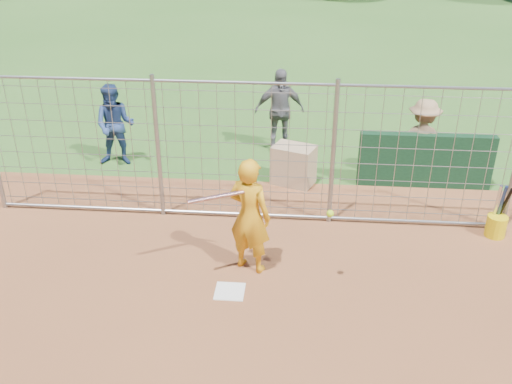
# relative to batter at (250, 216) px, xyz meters

# --- Properties ---
(ground) EXTENTS (100.00, 100.00, 0.00)m
(ground) POSITION_rel_batter_xyz_m (-0.23, -0.46, -0.92)
(ground) COLOR #2D591E
(ground) RESTS_ON ground
(home_plate) EXTENTS (0.43, 0.43, 0.02)m
(home_plate) POSITION_rel_batter_xyz_m (-0.23, -0.66, -0.91)
(home_plate) COLOR silver
(home_plate) RESTS_ON ground
(dugout_wall) EXTENTS (2.60, 0.20, 1.10)m
(dugout_wall) POSITION_rel_batter_xyz_m (3.17, 3.14, -0.37)
(dugout_wall) COLOR #11381E
(dugout_wall) RESTS_ON ground
(batter) EXTENTS (0.79, 0.67, 1.85)m
(batter) POSITION_rel_batter_xyz_m (0.00, 0.00, 0.00)
(batter) COLOR orange
(batter) RESTS_ON ground
(bystander_a) EXTENTS (0.89, 0.71, 1.76)m
(bystander_a) POSITION_rel_batter_xyz_m (-3.21, 3.71, -0.05)
(bystander_a) COLOR navy
(bystander_a) RESTS_ON ground
(bystander_b) EXTENTS (1.19, 0.70, 1.90)m
(bystander_b) POSITION_rel_batter_xyz_m (0.21, 4.75, 0.02)
(bystander_b) COLOR slate
(bystander_b) RESTS_ON ground
(bystander_c) EXTENTS (1.21, 0.84, 1.72)m
(bystander_c) POSITION_rel_batter_xyz_m (3.10, 3.39, -0.06)
(bystander_c) COLOR #9B7754
(bystander_c) RESTS_ON ground
(equipment_bin) EXTENTS (0.94, 0.80, 0.80)m
(equipment_bin) POSITION_rel_batter_xyz_m (0.59, 3.05, -0.52)
(equipment_bin) COLOR tan
(equipment_bin) RESTS_ON ground
(equipment_in_play) EXTENTS (2.05, 0.46, 0.23)m
(equipment_in_play) POSITION_rel_batter_xyz_m (-0.05, -0.31, 0.42)
(equipment_in_play) COLOR silver
(equipment_in_play) RESTS_ON ground
(bucket_with_bats) EXTENTS (0.34, 0.40, 0.97)m
(bucket_with_bats) POSITION_rel_batter_xyz_m (4.07, 1.30, -0.68)
(bucket_with_bats) COLOR #DFBF0B
(bucket_with_bats) RESTS_ON ground
(backstop_fence) EXTENTS (9.08, 0.08, 2.60)m
(backstop_fence) POSITION_rel_batter_xyz_m (-0.23, 1.54, 0.34)
(backstop_fence) COLOR gray
(backstop_fence) RESTS_ON ground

